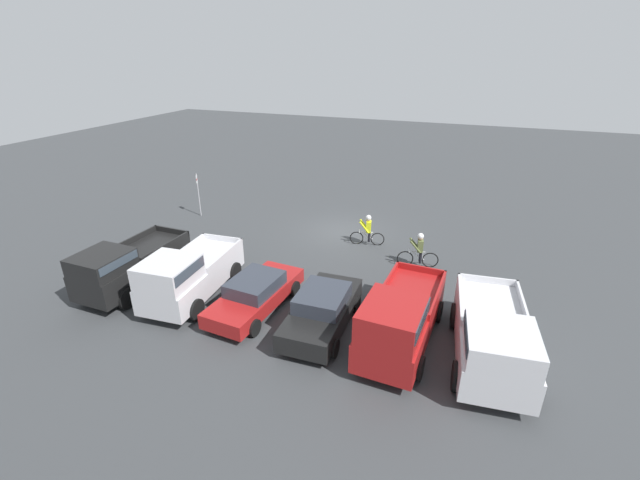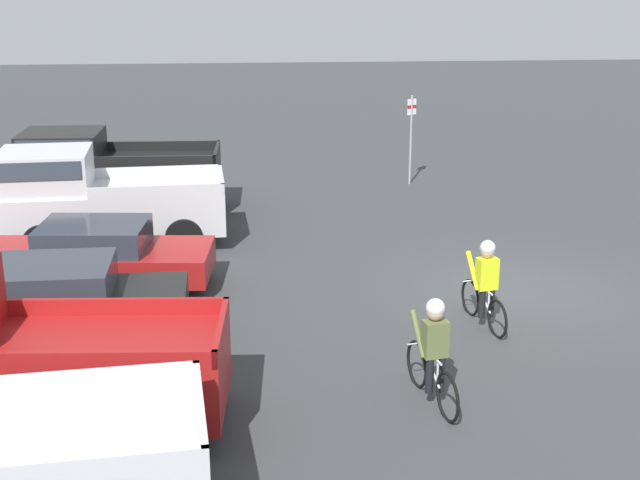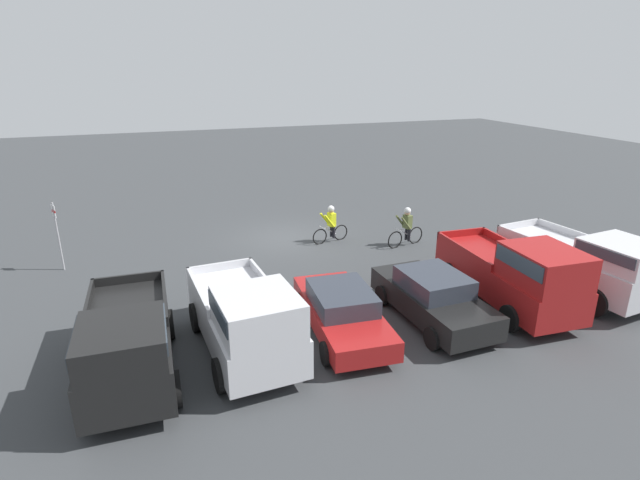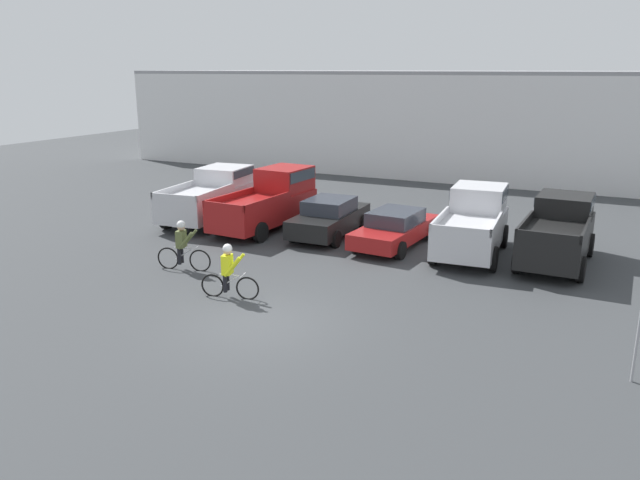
% 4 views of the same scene
% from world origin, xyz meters
% --- Properties ---
extents(ground_plane, '(80.00, 80.00, 0.00)m').
position_xyz_m(ground_plane, '(0.00, 0.00, 0.00)').
color(ground_plane, '#383A3D').
extents(warehouse_building, '(46.96, 13.52, 6.21)m').
position_xyz_m(warehouse_building, '(0.00, 28.76, 3.10)').
color(warehouse_building, silver).
rests_on(warehouse_building, ground_plane).
extents(pickup_truck_0, '(2.69, 5.35, 2.17)m').
position_xyz_m(pickup_truck_0, '(-7.70, 8.80, 1.14)').
color(pickup_truck_0, silver).
rests_on(pickup_truck_0, ground_plane).
extents(pickup_truck_1, '(2.35, 5.46, 2.35)m').
position_xyz_m(pickup_truck_1, '(-4.83, 8.89, 1.19)').
color(pickup_truck_1, maroon).
rests_on(pickup_truck_1, ground_plane).
extents(sedan_0, '(2.07, 4.48, 1.49)m').
position_xyz_m(sedan_0, '(-2.06, 8.65, 0.74)').
color(sedan_0, black).
rests_on(sedan_0, ground_plane).
extents(sedan_1, '(2.21, 4.71, 1.34)m').
position_xyz_m(sedan_1, '(0.74, 8.43, 0.68)').
color(sedan_1, maroon).
rests_on(sedan_1, ground_plane).
extents(pickup_truck_2, '(2.45, 5.05, 2.25)m').
position_xyz_m(pickup_truck_2, '(3.51, 8.86, 1.16)').
color(pickup_truck_2, silver).
rests_on(pickup_truck_2, ground_plane).
extents(pickup_truck_3, '(2.23, 4.98, 2.13)m').
position_xyz_m(pickup_truck_3, '(6.35, 8.97, 1.11)').
color(pickup_truck_3, black).
rests_on(pickup_truck_3, ground_plane).
extents(cyclist_0, '(1.74, 0.55, 1.63)m').
position_xyz_m(cyclist_0, '(-1.71, 1.17, 0.84)').
color(cyclist_0, black).
rests_on(cyclist_0, ground_plane).
extents(cyclist_1, '(1.85, 0.55, 1.68)m').
position_xyz_m(cyclist_1, '(-4.51, 2.67, 0.86)').
color(cyclist_1, black).
rests_on(cyclist_1, ground_plane).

